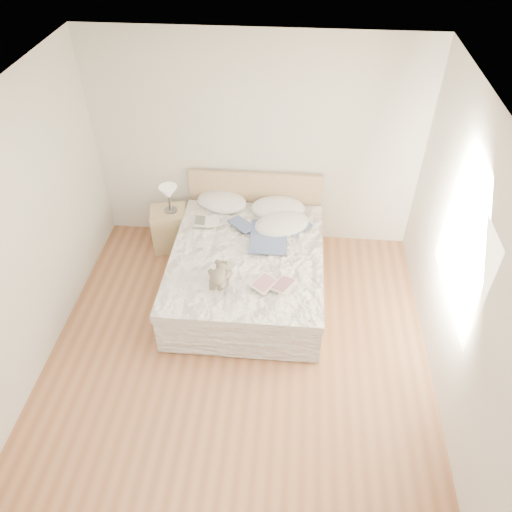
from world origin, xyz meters
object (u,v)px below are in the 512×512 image
at_px(childrens_book, 274,284).
at_px(teddy_bear, 218,282).
at_px(bed, 248,268).
at_px(table_lamp, 169,194).
at_px(photo_book, 207,222).
at_px(nightstand, 170,229).

relative_size(childrens_book, teddy_bear, 1.25).
bearing_deg(teddy_bear, bed, 70.20).
bearing_deg(table_lamp, teddy_bear, -58.76).
bearing_deg(photo_book, bed, -43.73).
bearing_deg(table_lamp, photo_book, -28.79).
relative_size(table_lamp, childrens_book, 0.89).
xyz_separation_m(table_lamp, teddy_bear, (0.81, -1.33, -0.17)).
relative_size(nightstand, table_lamp, 1.56).
relative_size(nightstand, childrens_book, 1.38).
distance_m(photo_book, childrens_book, 1.35).
bearing_deg(childrens_book, nightstand, 170.11).
xyz_separation_m(bed, nightstand, (-1.09, 0.70, -0.03)).
distance_m(nightstand, photo_book, 0.70).
relative_size(table_lamp, teddy_bear, 1.10).
xyz_separation_m(photo_book, teddy_bear, (0.30, -1.05, 0.02)).
bearing_deg(nightstand, teddy_bear, -57.34).
height_order(bed, childrens_book, bed).
distance_m(childrens_book, teddy_bear, 0.58).
distance_m(bed, nightstand, 1.30).
bearing_deg(nightstand, photo_book, -26.12).
bearing_deg(childrens_book, teddy_bear, -144.55).
bearing_deg(nightstand, table_lamp, 16.23).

